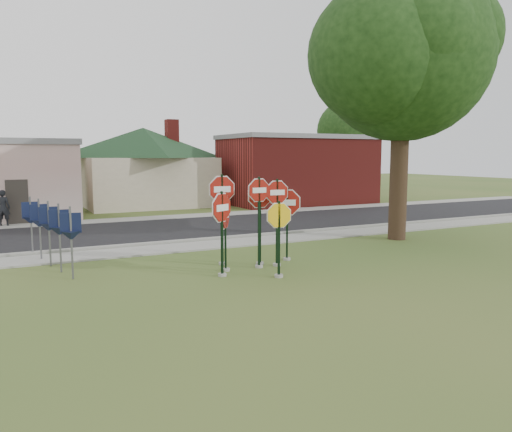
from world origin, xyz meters
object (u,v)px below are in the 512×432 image
pedestrian (3,208)px  stop_sign_left (222,221)px  stop_sign_yellow (279,230)px  oak_tree (403,53)px  stop_sign_center (259,210)px

pedestrian → stop_sign_left: bearing=126.7°
stop_sign_yellow → stop_sign_left: 1.60m
stop_sign_yellow → oak_tree: bearing=24.6°
oak_tree → stop_sign_left: bearing=-163.7°
stop_sign_left → oak_tree: bearing=16.3°
stop_sign_yellow → oak_tree: (7.38, 3.37, 5.97)m
oak_tree → pedestrian: bearing=141.9°
stop_sign_center → oak_tree: oak_tree is taller
stop_sign_yellow → pedestrian: stop_sign_yellow is taller
stop_sign_center → stop_sign_yellow: bearing=-92.5°
stop_sign_left → oak_tree: (8.73, 2.55, 5.73)m
stop_sign_left → pedestrian: bearing=111.6°
pedestrian → stop_sign_yellow: bearing=130.1°
oak_tree → pedestrian: 19.05m
oak_tree → stop_sign_center: bearing=-164.3°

